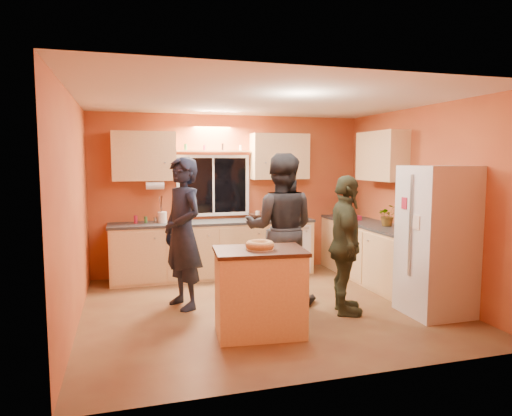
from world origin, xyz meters
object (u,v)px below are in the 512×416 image
object	(u,v)px
person_center	(280,229)
person_right	(345,245)
refrigerator	(437,241)
island	(260,291)
person_left	(183,233)

from	to	relation	value
person_center	person_right	distance (m)	0.90
refrigerator	island	distance (m)	2.27
island	person_right	bearing A→B (deg)	21.90
refrigerator	person_center	size ratio (longest dim) A/B	0.92
island	person_left	size ratio (longest dim) A/B	0.53
person_center	person_left	bearing A→B (deg)	16.88
person_center	island	bearing A→B (deg)	83.07
person_right	person_left	bearing A→B (deg)	85.63
island	person_left	world-z (taller)	person_left
island	refrigerator	bearing A→B (deg)	6.44
person_left	person_center	distance (m)	1.26
island	person_right	xyz separation A→B (m)	(1.18, 0.34, 0.37)
person_left	person_right	size ratio (longest dim) A/B	1.13
person_left	person_right	bearing A→B (deg)	44.91
person_right	refrigerator	bearing A→B (deg)	-88.10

